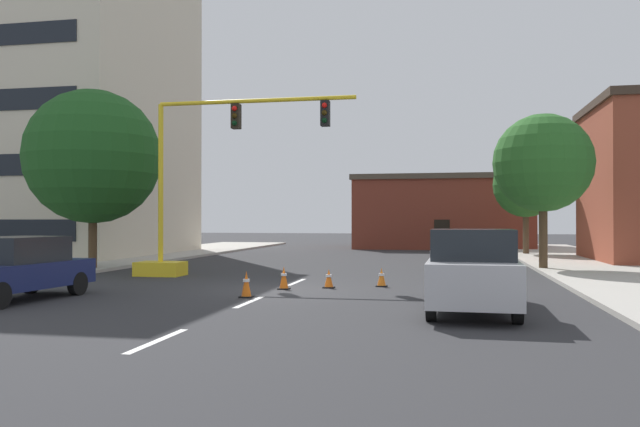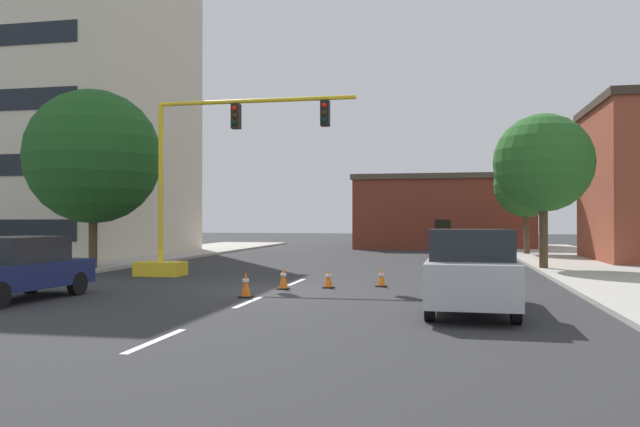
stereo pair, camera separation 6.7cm
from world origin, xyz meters
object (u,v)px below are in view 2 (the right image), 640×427
at_px(traffic_cone_roadside_d, 381,277).
at_px(tree_right_far, 527,185).
at_px(tree_right_mid, 543,163).
at_px(traffic_cone_roadside_b, 328,279).
at_px(pickup_truck_silver, 471,271).
at_px(traffic_cone_roadside_c, 246,284).
at_px(traffic_signal_gantry, 187,219).
at_px(sedan_navy_near_left, 16,268).
at_px(traffic_cone_roadside_a, 283,278).
at_px(tree_left_near, 93,157).

bearing_deg(traffic_cone_roadside_d, tree_right_far, 70.52).
height_order(tree_right_mid, traffic_cone_roadside_b, tree_right_mid).
distance_m(pickup_truck_silver, traffic_cone_roadside_d, 5.82).
bearing_deg(traffic_cone_roadside_c, traffic_signal_gantry, 126.11).
bearing_deg(sedan_navy_near_left, tree_right_far, 56.85).
height_order(tree_right_far, traffic_cone_roadside_a, tree_right_far).
xyz_separation_m(tree_right_far, traffic_cone_roadside_a, (-9.84, -20.83, -3.93)).
bearing_deg(traffic_cone_roadside_d, traffic_cone_roadside_b, -155.58).
xyz_separation_m(tree_right_mid, traffic_cone_roadside_d, (-6.18, -7.64, -4.33)).
height_order(tree_right_far, sedan_navy_near_left, tree_right_far).
bearing_deg(pickup_truck_silver, traffic_signal_gantry, 144.75).
height_order(tree_left_near, traffic_cone_roadside_c, tree_left_near).
bearing_deg(tree_left_near, traffic_cone_roadside_c, -39.00).
relative_size(tree_right_mid, traffic_cone_roadside_d, 10.92).
distance_m(traffic_cone_roadside_a, traffic_cone_roadside_c, 2.31).
distance_m(pickup_truck_silver, traffic_cone_roadside_a, 6.80).
distance_m(traffic_cone_roadside_b, traffic_cone_roadside_d, 1.79).
distance_m(pickup_truck_silver, traffic_cone_roadside_b, 6.19).
xyz_separation_m(tree_right_mid, traffic_cone_roadside_c, (-9.66, -11.29, -4.26)).
height_order(tree_right_mid, tree_left_near, tree_left_near).
height_order(tree_right_far, traffic_cone_roadside_b, tree_right_far).
relative_size(tree_right_mid, tree_left_near, 0.87).
xyz_separation_m(tree_left_near, traffic_cone_roadside_d, (12.80, -3.90, -4.60)).
distance_m(tree_right_far, traffic_cone_roadside_b, 22.25).
bearing_deg(traffic_cone_roadside_c, pickup_truck_silver, -13.35).
height_order(traffic_signal_gantry, sedan_navy_near_left, traffic_signal_gantry).
relative_size(pickup_truck_silver, traffic_cone_roadside_a, 7.46).
distance_m(tree_left_near, traffic_cone_roadside_c, 12.83).
height_order(sedan_navy_near_left, traffic_cone_roadside_a, sedan_navy_near_left).
bearing_deg(tree_right_mid, sedan_navy_near_left, -139.86).
relative_size(tree_right_mid, traffic_cone_roadside_c, 8.94).
bearing_deg(tree_left_near, traffic_signal_gantry, -17.52).
bearing_deg(tree_right_mid, traffic_cone_roadside_b, -133.00).
relative_size(pickup_truck_silver, traffic_cone_roadside_b, 8.89).
xyz_separation_m(tree_right_far, sedan_navy_near_left, (-16.30, -24.95, -3.40)).
distance_m(tree_left_near, sedan_navy_near_left, 10.78).
height_order(tree_right_far, traffic_cone_roadside_c, tree_right_far).
relative_size(traffic_cone_roadside_a, traffic_cone_roadside_c, 0.97).
distance_m(tree_right_mid, tree_left_near, 19.35).
bearing_deg(traffic_signal_gantry, traffic_cone_roadside_a, -37.39).
height_order(tree_left_near, pickup_truck_silver, tree_left_near).
relative_size(tree_right_far, traffic_cone_roadside_c, 8.30).
bearing_deg(traffic_signal_gantry, tree_left_near, 162.48).
bearing_deg(traffic_signal_gantry, sedan_navy_near_left, -101.36).
relative_size(traffic_cone_roadside_a, traffic_cone_roadside_b, 1.19).
xyz_separation_m(traffic_signal_gantry, traffic_cone_roadside_d, (7.84, -2.33, -1.92)).
bearing_deg(tree_left_near, traffic_cone_roadside_d, -16.94).
bearing_deg(tree_right_far, traffic_cone_roadside_b, -112.87).
xyz_separation_m(tree_right_mid, traffic_cone_roadside_b, (-7.81, -8.38, -4.33)).
bearing_deg(pickup_truck_silver, traffic_cone_roadside_b, 134.71).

